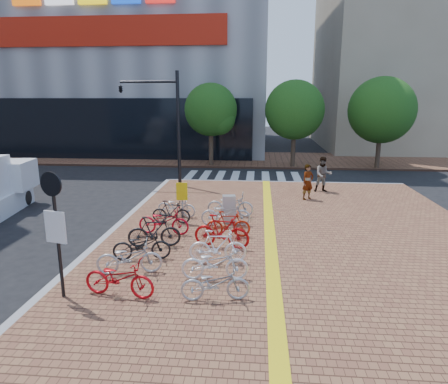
# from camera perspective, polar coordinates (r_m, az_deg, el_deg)

# --- Properties ---
(ground) EXTENTS (120.00, 120.00, 0.00)m
(ground) POSITION_cam_1_polar(r_m,az_deg,el_deg) (12.83, -2.28, -9.99)
(ground) COLOR black
(ground) RESTS_ON ground
(sidewalk) EXTENTS (14.00, 34.00, 0.15)m
(sidewalk) POSITION_cam_1_polar(r_m,az_deg,el_deg) (8.48, 15.24, -23.43)
(sidewalk) COLOR brown
(sidewalk) RESTS_ON ground
(tactile_strip) EXTENTS (0.40, 34.00, 0.01)m
(tactile_strip) POSITION_cam_1_polar(r_m,az_deg,el_deg) (8.32, 7.89, -23.17)
(tactile_strip) COLOR yellow
(tactile_strip) RESTS_ON sidewalk
(kerb_north) EXTENTS (14.00, 0.25, 0.15)m
(kerb_north) POSITION_cam_1_polar(r_m,az_deg,el_deg) (24.25, 8.40, 1.33)
(kerb_north) COLOR gray
(kerb_north) RESTS_ON ground
(far_sidewalk) EXTENTS (70.00, 8.00, 0.15)m
(far_sidewalk) POSITION_cam_1_polar(r_m,az_deg,el_deg) (33.10, 2.33, 4.69)
(far_sidewalk) COLOR brown
(far_sidewalk) RESTS_ON ground
(department_store) EXTENTS (36.00, 24.27, 28.00)m
(department_store) POSITION_cam_1_polar(r_m,az_deg,el_deg) (47.84, -18.10, 23.52)
(department_store) COLOR slate
(department_store) RESTS_ON ground
(building_beige) EXTENTS (20.00, 18.00, 18.00)m
(building_beige) POSITION_cam_1_polar(r_m,az_deg,el_deg) (46.84, 26.84, 16.84)
(building_beige) COLOR gray
(building_beige) RESTS_ON ground
(crosswalk) EXTENTS (7.50, 4.00, 0.01)m
(crosswalk) POSITION_cam_1_polar(r_m,az_deg,el_deg) (26.20, 2.68, 2.21)
(crosswalk) COLOR silver
(crosswalk) RESTS_ON ground
(street_trees) EXTENTS (16.20, 4.60, 6.35)m
(street_trees) POSITION_cam_1_polar(r_m,az_deg,el_deg) (29.36, 12.13, 11.19)
(street_trees) COLOR #38281E
(street_trees) RESTS_ON far_sidewalk
(bike_0) EXTENTS (1.95, 0.91, 0.99)m
(bike_0) POSITION_cam_1_polar(r_m,az_deg,el_deg) (10.64, -14.74, -11.80)
(bike_0) COLOR red
(bike_0) RESTS_ON sidewalk
(bike_1) EXTENTS (1.95, 1.01, 0.97)m
(bike_1) POSITION_cam_1_polar(r_m,az_deg,el_deg) (11.84, -13.38, -9.09)
(bike_1) COLOR #B2B2B6
(bike_1) RESTS_ON sidewalk
(bike_2) EXTENTS (1.87, 0.96, 0.94)m
(bike_2) POSITION_cam_1_polar(r_m,az_deg,el_deg) (12.73, -11.68, -7.47)
(bike_2) COLOR black
(bike_2) RESTS_ON sidewalk
(bike_3) EXTENTS (1.84, 0.81, 1.07)m
(bike_3) POSITION_cam_1_polar(r_m,az_deg,el_deg) (13.68, -9.95, -5.61)
(bike_3) COLOR black
(bike_3) RESTS_ON sidewalk
(bike_4) EXTENTS (1.94, 0.79, 1.00)m
(bike_4) POSITION_cam_1_polar(r_m,az_deg,el_deg) (14.89, -8.61, -4.11)
(bike_4) COLOR red
(bike_4) RESTS_ON sidewalk
(bike_5) EXTENTS (1.57, 0.50, 0.94)m
(bike_5) POSITION_cam_1_polar(r_m,az_deg,el_deg) (16.10, -7.57, -2.85)
(bike_5) COLOR black
(bike_5) RESTS_ON sidewalk
(bike_6) EXTENTS (1.78, 0.91, 0.89)m
(bike_6) POSITION_cam_1_polar(r_m,az_deg,el_deg) (16.99, -6.81, -2.03)
(bike_6) COLOR silver
(bike_6) RESTS_ON sidewalk
(bike_7) EXTENTS (1.79, 0.85, 0.90)m
(bike_7) POSITION_cam_1_polar(r_m,az_deg,el_deg) (10.14, -1.27, -12.91)
(bike_7) COLOR #A6A5AA
(bike_7) RESTS_ON sidewalk
(bike_8) EXTENTS (1.91, 0.81, 0.97)m
(bike_8) POSITION_cam_1_polar(r_m,az_deg,el_deg) (11.18, -1.33, -10.09)
(bike_8) COLOR white
(bike_8) RESTS_ON sidewalk
(bike_9) EXTENTS (1.79, 0.63, 1.06)m
(bike_9) POSITION_cam_1_polar(r_m,az_deg,el_deg) (12.21, -0.92, -7.80)
(bike_9) COLOR white
(bike_9) RESTS_ON sidewalk
(bike_10) EXTENTS (1.97, 0.85, 1.14)m
(bike_10) POSITION_cam_1_polar(r_m,az_deg,el_deg) (13.39, -0.35, -5.64)
(bike_10) COLOR #AB0C0E
(bike_10) RESTS_ON sidewalk
(bike_11) EXTENTS (1.63, 0.55, 0.97)m
(bike_11) POSITION_cam_1_polar(r_m,az_deg,el_deg) (14.43, 0.59, -4.59)
(bike_11) COLOR #A11E0B
(bike_11) RESTS_ON sidewalk
(bike_12) EXTENTS (1.98, 0.84, 1.02)m
(bike_12) POSITION_cam_1_polar(r_m,az_deg,el_deg) (15.65, 0.25, -3.05)
(bike_12) COLOR #B9B8BE
(bike_12) RESTS_ON sidewalk
(bike_13) EXTENTS (1.97, 0.73, 1.03)m
(bike_13) POSITION_cam_1_polar(r_m,az_deg,el_deg) (16.88, 0.90, -1.81)
(bike_13) COLOR #ADADB2
(bike_13) RESTS_ON sidewalk
(pedestrian_a) EXTENTS (0.76, 0.70, 1.75)m
(pedestrian_a) POSITION_cam_1_polar(r_m,az_deg,el_deg) (20.03, 11.89, 1.41)
(pedestrian_a) COLOR gray
(pedestrian_a) RESTS_ON sidewalk
(pedestrian_b) EXTENTS (0.93, 0.73, 1.88)m
(pedestrian_b) POSITION_cam_1_polar(r_m,az_deg,el_deg) (21.85, 13.99, 2.45)
(pedestrian_b) COLOR #4B4F60
(pedestrian_b) RESTS_ON sidewalk
(utility_box) EXTENTS (0.56, 0.45, 1.12)m
(utility_box) POSITION_cam_1_polar(r_m,az_deg,el_deg) (16.06, 0.71, -2.44)
(utility_box) COLOR #BABBC0
(utility_box) RESTS_ON sidewalk
(yellow_sign) EXTENTS (0.45, 0.11, 1.65)m
(yellow_sign) POSITION_cam_1_polar(r_m,az_deg,el_deg) (15.98, -6.01, -0.43)
(yellow_sign) COLOR #B7B7BC
(yellow_sign) RESTS_ON sidewalk
(notice_sign) EXTENTS (0.59, 0.21, 3.24)m
(notice_sign) POSITION_cam_1_polar(r_m,az_deg,el_deg) (10.51, -22.98, -3.71)
(notice_sign) COLOR black
(notice_sign) RESTS_ON sidewalk
(traffic_light_pole) EXTENTS (3.40, 1.31, 6.33)m
(traffic_light_pole) POSITION_cam_1_polar(r_m,az_deg,el_deg) (22.77, -10.27, 11.76)
(traffic_light_pole) COLOR black
(traffic_light_pole) RESTS_ON sidewalk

